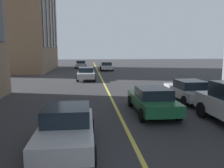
# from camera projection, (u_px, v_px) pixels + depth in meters

# --- Properties ---
(lane_centre_line) EXTENTS (80.00, 0.16, 0.01)m
(lane_centre_line) POSITION_uv_depth(u_px,v_px,m) (105.00, 86.00, 20.96)
(lane_centre_line) COLOR #D8C64C
(lane_centre_line) RESTS_ON ground_plane
(car_green_near) EXTENTS (4.40, 1.95, 1.37)m
(car_green_near) POSITION_uv_depth(u_px,v_px,m) (152.00, 100.00, 11.84)
(car_green_near) COLOR #1E6038
(car_green_near) RESTS_ON ground_plane
(car_silver_far) EXTENTS (3.90, 1.89, 1.40)m
(car_silver_far) POSITION_uv_depth(u_px,v_px,m) (67.00, 127.00, 7.63)
(car_silver_far) COLOR #B7BABF
(car_silver_far) RESTS_ON ground_plane
(car_silver_trailing) EXTENTS (4.40, 1.95, 1.37)m
(car_silver_trailing) POSITION_uv_depth(u_px,v_px,m) (189.00, 90.00, 14.65)
(car_silver_trailing) COLOR #B7BABF
(car_silver_trailing) RESTS_ON ground_plane
(car_silver_mid) EXTENTS (4.40, 1.95, 1.37)m
(car_silver_mid) POSITION_uv_depth(u_px,v_px,m) (106.00, 66.00, 36.56)
(car_silver_mid) COLOR #B7BABF
(car_silver_mid) RESTS_ON ground_plane
(car_silver_oncoming) EXTENTS (4.40, 1.95, 1.37)m
(car_silver_oncoming) POSITION_uv_depth(u_px,v_px,m) (81.00, 64.00, 41.57)
(car_silver_oncoming) COLOR #B7BABF
(car_silver_oncoming) RESTS_ON ground_plane
(car_silver_parked_b) EXTENTS (4.40, 1.95, 1.37)m
(car_silver_parked_b) POSITION_uv_depth(u_px,v_px,m) (86.00, 74.00, 24.99)
(car_silver_parked_b) COLOR #B7BABF
(car_silver_parked_b) RESTS_ON ground_plane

